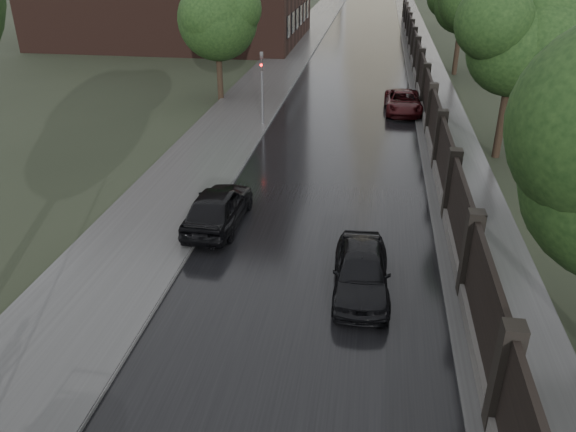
{
  "coord_description": "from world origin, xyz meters",
  "views": [
    {
      "loc": [
        1.61,
        -4.22,
        9.35
      ],
      "look_at": [
        -0.79,
        11.32,
        1.5
      ],
      "focal_mm": 35.0,
      "sensor_mm": 36.0,
      "label": 1
    }
  ],
  "objects_px": {
    "car_right_far": "(403,102)",
    "traffic_light": "(262,83)",
    "car_right_near": "(361,271)",
    "tree_right_c": "(463,5)",
    "tree_right_b": "(514,50)",
    "hatchback_left": "(218,207)",
    "tree_left_far": "(216,13)"
  },
  "relations": [
    {
      "from": "car_right_far",
      "to": "traffic_light",
      "type": "bearing_deg",
      "value": -154.26
    },
    {
      "from": "car_right_near",
      "to": "tree_right_c",
      "type": "bearing_deg",
      "value": 76.68
    },
    {
      "from": "car_right_near",
      "to": "car_right_far",
      "type": "relative_size",
      "value": 0.91
    },
    {
      "from": "tree_right_b",
      "to": "car_right_far",
      "type": "distance_m",
      "value": 9.22
    },
    {
      "from": "tree_right_b",
      "to": "traffic_light",
      "type": "bearing_deg",
      "value": 165.76
    },
    {
      "from": "tree_right_c",
      "to": "car_right_near",
      "type": "relative_size",
      "value": 1.75
    },
    {
      "from": "hatchback_left",
      "to": "car_right_near",
      "type": "xyz_separation_m",
      "value": [
        5.2,
        -3.44,
        -0.05
      ]
    },
    {
      "from": "tree_left_far",
      "to": "car_right_far",
      "type": "distance_m",
      "value": 12.3
    },
    {
      "from": "traffic_light",
      "to": "car_right_near",
      "type": "relative_size",
      "value": 1.0
    },
    {
      "from": "tree_left_far",
      "to": "traffic_light",
      "type": "distance_m",
      "value": 6.84
    },
    {
      "from": "tree_right_c",
      "to": "hatchback_left",
      "type": "relative_size",
      "value": 1.63
    },
    {
      "from": "tree_right_b",
      "to": "hatchback_left",
      "type": "height_order",
      "value": "tree_right_b"
    },
    {
      "from": "tree_right_b",
      "to": "tree_right_c",
      "type": "bearing_deg",
      "value": 90.0
    },
    {
      "from": "car_right_far",
      "to": "car_right_near",
      "type": "bearing_deg",
      "value": -97.09
    },
    {
      "from": "car_right_far",
      "to": "hatchback_left",
      "type": "bearing_deg",
      "value": -115.62
    },
    {
      "from": "tree_right_b",
      "to": "car_right_near",
      "type": "bearing_deg",
      "value": -115.71
    },
    {
      "from": "tree_left_far",
      "to": "hatchback_left",
      "type": "relative_size",
      "value": 1.71
    },
    {
      "from": "tree_right_b",
      "to": "tree_right_c",
      "type": "xyz_separation_m",
      "value": [
        0.0,
        18.0,
        0.0
      ]
    },
    {
      "from": "tree_left_far",
      "to": "car_right_near",
      "type": "distance_m",
      "value": 22.87
    },
    {
      "from": "traffic_light",
      "to": "tree_right_c",
      "type": "bearing_deg",
      "value": 51.82
    },
    {
      "from": "tree_right_c",
      "to": "hatchback_left",
      "type": "distance_m",
      "value": 29.33
    },
    {
      "from": "hatchback_left",
      "to": "tree_right_b",
      "type": "bearing_deg",
      "value": -139.71
    },
    {
      "from": "tree_left_far",
      "to": "car_right_far",
      "type": "xyz_separation_m",
      "value": [
        11.35,
        -1.0,
        -4.63
      ]
    },
    {
      "from": "tree_right_c",
      "to": "tree_right_b",
      "type": "bearing_deg",
      "value": -90.0
    },
    {
      "from": "traffic_light",
      "to": "hatchback_left",
      "type": "distance_m",
      "value": 11.95
    },
    {
      "from": "tree_right_c",
      "to": "traffic_light",
      "type": "bearing_deg",
      "value": -128.18
    },
    {
      "from": "car_right_near",
      "to": "car_right_far",
      "type": "distance_m",
      "value": 19.33
    },
    {
      "from": "hatchback_left",
      "to": "car_right_far",
      "type": "distance_m",
      "value": 17.28
    },
    {
      "from": "traffic_light",
      "to": "car_right_far",
      "type": "height_order",
      "value": "traffic_light"
    },
    {
      "from": "hatchback_left",
      "to": "traffic_light",
      "type": "bearing_deg",
      "value": -84.78
    },
    {
      "from": "traffic_light",
      "to": "car_right_far",
      "type": "bearing_deg",
      "value": 27.64
    },
    {
      "from": "tree_right_b",
      "to": "tree_right_c",
      "type": "distance_m",
      "value": 18.0
    }
  ]
}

